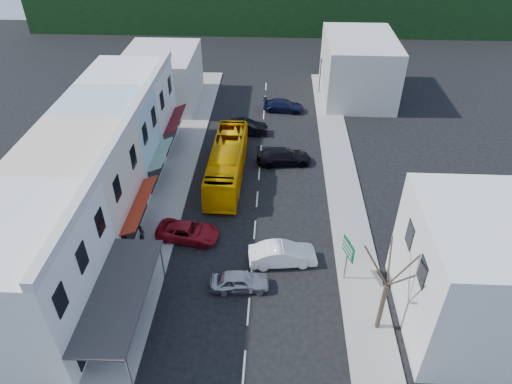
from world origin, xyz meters
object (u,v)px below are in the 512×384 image
at_px(car_white, 283,255).
at_px(pedestrian_left, 142,235).
at_px(street_tree, 387,285).
at_px(traffic_signal, 320,76).
at_px(bus, 227,163).
at_px(direction_sign, 347,261).
at_px(car_silver, 240,281).
at_px(car_red, 188,231).

bearing_deg(car_white, pedestrian_left, 75.04).
xyz_separation_m(street_tree, traffic_signal, (-1.40, 35.14, -1.62)).
distance_m(bus, car_white, 11.78).
distance_m(pedestrian_left, direction_sign, 14.93).
relative_size(bus, traffic_signal, 2.63).
relative_size(bus, street_tree, 1.52).
bearing_deg(street_tree, direction_sign, 112.00).
height_order(car_white, street_tree, street_tree).
xyz_separation_m(pedestrian_left, traffic_signal, (14.85, 28.39, 1.20)).
height_order(bus, car_white, bus).
xyz_separation_m(car_silver, traffic_signal, (7.29, 32.30, 1.50)).
bearing_deg(traffic_signal, street_tree, 95.25).
bearing_deg(car_white, car_red, 65.11).
relative_size(bus, direction_sign, 3.25).
relative_size(car_white, traffic_signal, 1.00).
distance_m(car_silver, traffic_signal, 33.15).
bearing_deg(direction_sign, street_tree, -85.84).
height_order(car_silver, car_red, same).
distance_m(bus, direction_sign, 15.20).
xyz_separation_m(car_silver, car_red, (-4.31, 4.80, 0.00)).
bearing_deg(street_tree, car_silver, 161.94).
relative_size(pedestrian_left, direction_sign, 0.48).
height_order(pedestrian_left, street_tree, street_tree).
xyz_separation_m(car_silver, direction_sign, (7.09, 1.13, 1.08)).
relative_size(car_silver, car_red, 0.96).
bearing_deg(pedestrian_left, car_red, -81.94).
xyz_separation_m(car_white, direction_sign, (4.24, -1.44, 1.08)).
xyz_separation_m(car_red, pedestrian_left, (-3.25, -0.88, 0.30)).
distance_m(direction_sign, street_tree, 4.74).
xyz_separation_m(bus, car_red, (-2.16, -8.40, -0.85)).
bearing_deg(car_red, street_tree, -112.69).
bearing_deg(bus, traffic_signal, 64.82).
relative_size(car_silver, pedestrian_left, 2.59).
bearing_deg(car_white, car_silver, 124.38).
distance_m(street_tree, traffic_signal, 35.20).
height_order(car_white, direction_sign, direction_sign).
relative_size(car_white, pedestrian_left, 2.59).
distance_m(car_silver, car_white, 3.84).
height_order(car_white, pedestrian_left, pedestrian_left).
bearing_deg(traffic_signal, direction_sign, 92.60).
relative_size(direction_sign, traffic_signal, 0.81).
distance_m(car_white, street_tree, 8.55).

